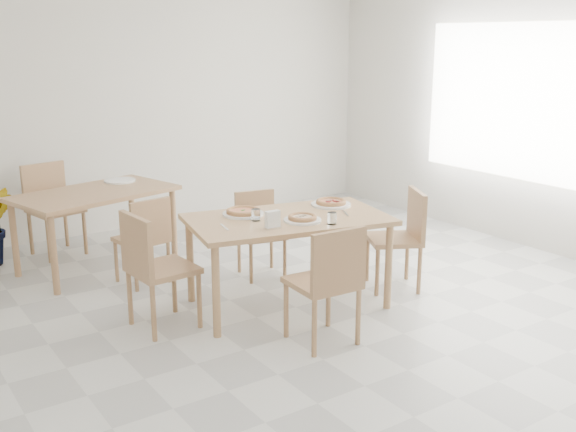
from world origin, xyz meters
TOP-DOWN VIEW (x-y plane):
  - room at (2.98, 0.30)m, footprint 7.28×7.00m
  - main_table at (-0.02, 0.52)m, footprint 1.73×1.20m
  - chair_south at (-0.21, -0.27)m, footprint 0.46×0.46m
  - chair_north at (0.19, 1.32)m, footprint 0.45×0.45m
  - chair_west at (-1.12, 0.69)m, footprint 0.48×0.48m
  - chair_east at (1.05, 0.30)m, footprint 0.58×0.58m
  - plate_margherita at (-0.28, 0.79)m, footprint 0.34×0.34m
  - plate_mushroom at (0.01, 0.36)m, footprint 0.30×0.30m
  - plate_pepperoni at (0.51, 0.64)m, footprint 0.34×0.34m
  - pizza_margherita at (-0.28, 0.79)m, footprint 0.34×0.34m
  - pizza_mushroom at (0.01, 0.36)m, footprint 0.24×0.24m
  - pizza_pepperoni at (0.51, 0.64)m, footprint 0.30×0.30m
  - tumbler_a at (-0.29, 0.58)m, footprint 0.07×0.07m
  - tumbler_b at (0.14, 0.16)m, footprint 0.07×0.07m
  - napkin_holder at (-0.30, 0.31)m, footprint 0.13×0.07m
  - fork_a at (0.44, 0.36)m, footprint 0.10×0.18m
  - fork_b at (-0.59, 0.54)m, footprint 0.06×0.20m
  - second_table at (-0.99, 2.32)m, footprint 1.60×1.15m
  - chair_back_s at (-0.79, 1.63)m, footprint 0.45×0.45m
  - chair_back_n at (-1.21, 3.04)m, footprint 0.53×0.53m
  - plate_empty at (-0.63, 2.62)m, footprint 0.31×0.31m

SIDE VIEW (x-z plane):
  - chair_north at x=0.19m, z-range 0.06..0.83m
  - chair_back_s at x=-0.79m, z-range 0.06..0.86m
  - chair_east at x=1.05m, z-range 0.07..0.94m
  - chair_south at x=-0.21m, z-range 0.07..0.96m
  - chair_west at x=-1.12m, z-range 0.07..0.98m
  - chair_back_n at x=-1.21m, z-range 0.07..0.99m
  - second_table at x=-0.99m, z-range 0.29..1.04m
  - main_table at x=-0.02m, z-range 0.30..1.05m
  - fork_a at x=0.44m, z-range 0.75..0.76m
  - fork_b at x=-0.59m, z-range 0.75..0.76m
  - plate_margherita at x=-0.28m, z-range 0.75..0.77m
  - plate_mushroom at x=0.01m, z-range 0.75..0.77m
  - plate_pepperoni at x=0.51m, z-range 0.75..0.77m
  - plate_empty at x=-0.63m, z-range 0.75..0.77m
  - pizza_margherita at x=-0.28m, z-range 0.76..0.80m
  - pizza_mushroom at x=0.01m, z-range 0.76..0.80m
  - pizza_pepperoni at x=0.51m, z-range 0.77..0.80m
  - tumbler_b at x=0.14m, z-range 0.75..0.84m
  - tumbler_a at x=-0.29m, z-range 0.75..0.84m
  - napkin_holder at x=-0.30m, z-range 0.75..0.89m
  - room at x=2.98m, z-range -2.00..5.00m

